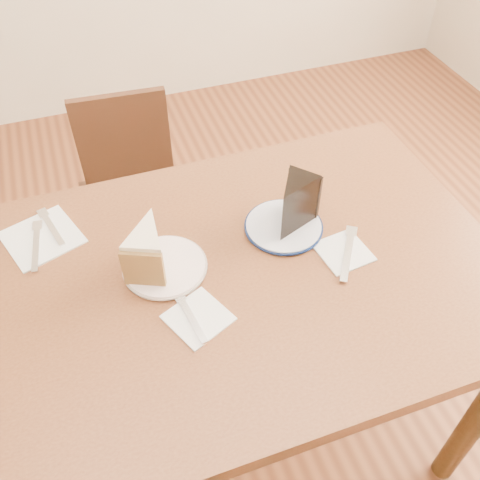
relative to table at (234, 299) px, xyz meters
name	(u,v)px	position (x,y,z in m)	size (l,w,h in m)	color
ground	(235,424)	(0.00, 0.00, -0.65)	(4.00, 4.00, 0.00)	#512715
table	(234,299)	(0.00, 0.00, 0.00)	(1.20, 0.80, 0.75)	#4D2715
chair_far	(135,197)	(-0.12, 0.70, -0.24)	(0.39, 0.39, 0.74)	black
plate_cream	(165,267)	(-0.14, 0.06, 0.10)	(0.18, 0.18, 0.01)	white
plate_navy	(284,227)	(0.15, 0.09, 0.10)	(0.18, 0.18, 0.01)	silver
carrot_cake	(149,247)	(-0.16, 0.08, 0.16)	(0.08, 0.12, 0.09)	white
chocolate_cake	(293,208)	(0.17, 0.08, 0.17)	(0.08, 0.11, 0.12)	black
napkin_cream	(198,318)	(-0.11, -0.09, 0.10)	(0.11, 0.11, 0.00)	white
napkin_navy	(343,252)	(0.25, -0.03, 0.10)	(0.11, 0.11, 0.00)	white
napkin_spare	(42,237)	(-0.38, 0.24, 0.10)	(0.16, 0.16, 0.00)	white
fork_cream	(190,316)	(-0.12, -0.09, 0.10)	(0.01, 0.14, 0.00)	silver
knife_navy	(348,253)	(0.26, -0.04, 0.10)	(0.02, 0.17, 0.00)	white
fork_spare	(52,227)	(-0.36, 0.27, 0.10)	(0.01, 0.14, 0.00)	silver
knife_spare	(36,246)	(-0.40, 0.22, 0.10)	(0.01, 0.16, 0.00)	silver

